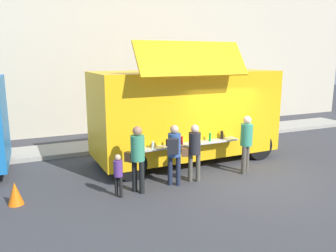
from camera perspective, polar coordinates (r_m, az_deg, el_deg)
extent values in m
plane|color=#38383D|center=(9.80, 13.36, -9.06)|extent=(60.00, 60.00, 0.00)
cube|color=#9E998E|center=(12.84, -18.85, -4.03)|extent=(28.00, 1.60, 0.15)
cube|color=#C1B69F|center=(16.46, -17.75, 17.12)|extent=(32.00, 2.40, 10.24)
cube|color=#EFAF13|center=(11.08, 2.95, 2.38)|extent=(6.01, 2.51, 2.65)
cube|color=#EFAF13|center=(9.34, 4.21, 11.31)|extent=(3.29, 0.78, 0.95)
cube|color=black|center=(9.79, 2.99, 3.02)|extent=(3.11, 0.19, 1.19)
cube|color=#B7B7BC|center=(9.81, 3.53, -3.08)|extent=(3.28, 0.44, 0.05)
cylinder|color=silver|center=(9.25, -2.57, -3.21)|extent=(0.07, 0.07, 0.19)
cylinder|color=black|center=(9.47, -0.20, -2.82)|extent=(0.06, 0.06, 0.20)
cylinder|color=red|center=(9.67, 2.33, -2.44)|extent=(0.07, 0.07, 0.23)
cylinder|color=black|center=(9.85, 4.76, -2.31)|extent=(0.07, 0.07, 0.19)
cylinder|color=green|center=(10.10, 7.12, -1.85)|extent=(0.07, 0.07, 0.25)
cylinder|color=black|center=(10.41, 9.08, -1.50)|extent=(0.08, 0.08, 0.25)
cube|color=black|center=(12.66, 14.76, 5.37)|extent=(0.14, 1.99, 1.17)
cylinder|color=black|center=(13.34, 9.43, -1.31)|extent=(0.90, 0.28, 0.90)
cylinder|color=black|center=(11.78, 15.10, -3.31)|extent=(0.90, 0.28, 0.90)
cylinder|color=black|center=(11.43, -9.69, -3.53)|extent=(0.90, 0.28, 0.90)
cylinder|color=black|center=(9.56, -6.31, -6.48)|extent=(0.90, 0.28, 0.90)
cube|color=black|center=(10.93, -26.19, 2.85)|extent=(0.14, 1.90, 1.02)
cone|color=orange|center=(8.81, -24.42, -10.33)|extent=(0.36, 0.36, 0.55)
cylinder|color=#2D6335|center=(15.07, 11.29, 0.26)|extent=(0.60, 0.60, 0.97)
cylinder|color=#4C483E|center=(9.43, 3.80, -7.04)|extent=(0.13, 0.13, 0.79)
cylinder|color=#4C483E|center=(9.44, 5.10, -7.03)|extent=(0.13, 0.13, 0.79)
cylinder|color=#232228|center=(9.23, 4.52, -2.95)|extent=(0.33, 0.33, 0.60)
sphere|color=beige|center=(9.14, 4.56, -0.46)|extent=(0.22, 0.22, 0.22)
cube|color=brown|center=(9.28, 2.88, -4.44)|extent=(0.23, 0.20, 0.23)
cylinder|color=#1E2539|center=(9.16, 0.37, -7.51)|extent=(0.13, 0.13, 0.82)
cylinder|color=#1E2539|center=(9.13, 1.74, -7.57)|extent=(0.13, 0.13, 0.82)
cylinder|color=#2C4B89|center=(8.93, 1.07, -3.20)|extent=(0.34, 0.34, 0.62)
sphere|color=tan|center=(8.83, 1.08, -0.54)|extent=(0.23, 0.23, 0.23)
cube|color=#232429|center=(8.68, 0.87, -3.44)|extent=(0.33, 0.30, 0.40)
cylinder|color=black|center=(8.77, -5.67, -8.34)|extent=(0.13, 0.13, 0.85)
cylinder|color=black|center=(8.64, -4.45, -8.63)|extent=(0.13, 0.13, 0.85)
cylinder|color=#358663|center=(8.47, -5.16, -3.75)|extent=(0.35, 0.35, 0.64)
sphere|color=#996C52|center=(8.37, -5.21, -0.85)|extent=(0.24, 0.24, 0.24)
cube|color=brown|center=(8.71, -6.60, -5.20)|extent=(0.24, 0.25, 0.25)
cylinder|color=#4D473F|center=(10.21, 12.69, -5.65)|extent=(0.13, 0.13, 0.85)
cylinder|color=#4D473F|center=(10.42, 13.19, -5.33)|extent=(0.13, 0.13, 0.85)
cylinder|color=#338A69|center=(10.12, 13.14, -1.46)|extent=(0.35, 0.35, 0.64)
sphere|color=beige|center=(10.03, 13.25, 0.99)|extent=(0.24, 0.24, 0.24)
cylinder|color=black|center=(8.59, -8.72, -9.97)|extent=(0.08, 0.08, 0.54)
cylinder|color=black|center=(8.51, -7.95, -10.17)|extent=(0.08, 0.08, 0.54)
cylinder|color=#55307A|center=(8.39, -8.44, -7.08)|extent=(0.22, 0.22, 0.41)
sphere|color=tan|center=(8.30, -8.49, -5.27)|extent=(0.15, 0.15, 0.15)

